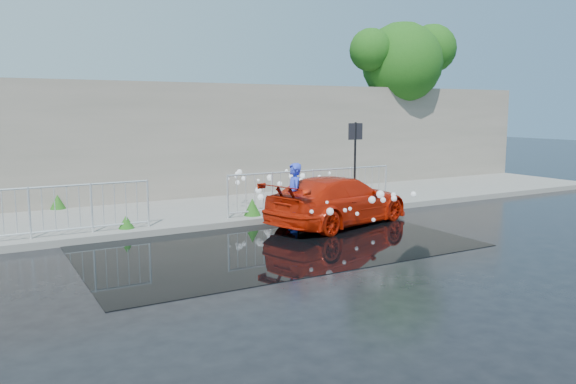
{
  "coord_description": "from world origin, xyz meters",
  "views": [
    {
      "loc": [
        -5.0,
        -9.34,
        2.83
      ],
      "look_at": [
        1.18,
        1.51,
        1.0
      ],
      "focal_mm": 35.0,
      "sensor_mm": 36.0,
      "label": 1
    }
  ],
  "objects": [
    {
      "name": "ground",
      "position": [
        0.0,
        0.0,
        0.0
      ],
      "size": [
        90.0,
        90.0,
        0.0
      ],
      "primitive_type": "plane",
      "color": "black",
      "rests_on": "ground"
    },
    {
      "name": "pavement",
      "position": [
        0.0,
        5.0,
        0.07
      ],
      "size": [
        30.0,
        4.0,
        0.15
      ],
      "primitive_type": "cube",
      "color": "slate",
      "rests_on": "ground"
    },
    {
      "name": "curb",
      "position": [
        0.0,
        3.0,
        0.08
      ],
      "size": [
        30.0,
        0.25,
        0.16
      ],
      "primitive_type": "cube",
      "color": "slate",
      "rests_on": "ground"
    },
    {
      "name": "retaining_wall",
      "position": [
        0.0,
        7.2,
        1.9
      ],
      "size": [
        30.0,
        0.6,
        3.5
      ],
      "primitive_type": "cube",
      "color": "#6D685C",
      "rests_on": "pavement"
    },
    {
      "name": "puddle",
      "position": [
        0.5,
        1.0,
        0.01
      ],
      "size": [
        8.0,
        5.0,
        0.01
      ],
      "primitive_type": "cube",
      "color": "black",
      "rests_on": "ground"
    },
    {
      "name": "sign_post",
      "position": [
        4.2,
        3.1,
        1.72
      ],
      "size": [
        0.45,
        0.06,
        2.5
      ],
      "color": "black",
      "rests_on": "ground"
    },
    {
      "name": "tree",
      "position": [
        9.62,
        7.41,
        4.71
      ],
      "size": [
        4.73,
        3.05,
        6.15
      ],
      "color": "#332114",
      "rests_on": "ground"
    },
    {
      "name": "railing_left",
      "position": [
        -4.0,
        3.35,
        0.74
      ],
      "size": [
        5.05,
        0.05,
        1.1
      ],
      "color": "silver",
      "rests_on": "pavement"
    },
    {
      "name": "railing_right",
      "position": [
        3.0,
        3.35,
        0.74
      ],
      "size": [
        5.05,
        0.05,
        1.1
      ],
      "color": "silver",
      "rests_on": "pavement"
    },
    {
      "name": "weeds",
      "position": [
        -0.36,
        4.43,
        0.34
      ],
      "size": [
        12.17,
        3.93,
        0.44
      ],
      "color": "#1C4412",
      "rests_on": "pavement"
    },
    {
      "name": "water_spray",
      "position": [
        2.64,
        3.11,
        0.67
      ],
      "size": [
        3.65,
        5.29,
        1.04
      ],
      "color": "white",
      "rests_on": "ground"
    },
    {
      "name": "red_car",
      "position": [
        2.88,
        1.97,
        0.61
      ],
      "size": [
        4.49,
        2.79,
        1.21
      ],
      "primitive_type": "imported",
      "rotation": [
        0.0,
        0.0,
        1.85
      ],
      "color": "#BC1C07",
      "rests_on": "ground"
    },
    {
      "name": "person",
      "position": [
        1.5,
        1.8,
        0.81
      ],
      "size": [
        0.55,
        0.68,
        1.61
      ],
      "primitive_type": "imported",
      "rotation": [
        0.0,
        0.0,
        -1.89
      ],
      "color": "blue",
      "rests_on": "ground"
    }
  ]
}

